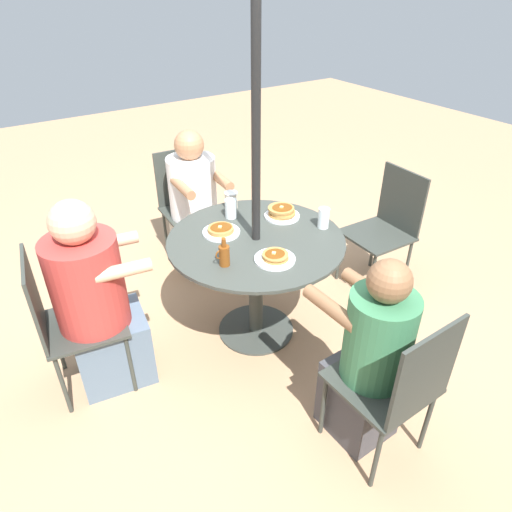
% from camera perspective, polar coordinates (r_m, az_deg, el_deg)
% --- Properties ---
extents(ground_plane, '(12.00, 12.00, 0.00)m').
position_cam_1_polar(ground_plane, '(3.17, 0.00, -9.18)').
color(ground_plane, tan).
extents(patio_table, '(1.07, 1.07, 0.73)m').
position_cam_1_polar(patio_table, '(2.82, 0.00, -0.50)').
color(patio_table, '#383D38').
rests_on(patio_table, ground).
extents(umbrella_pole, '(0.05, 0.05, 2.41)m').
position_cam_1_polar(umbrella_pole, '(2.54, 0.00, 11.57)').
color(umbrella_pole, black).
rests_on(umbrella_pole, ground).
extents(patio_chair_north, '(0.48, 0.48, 0.90)m').
position_cam_1_polar(patio_chair_north, '(2.68, -22.75, -7.15)').
color(patio_chair_north, '#333833').
rests_on(patio_chair_north, ground).
extents(diner_north, '(0.54, 0.44, 1.17)m').
position_cam_1_polar(diner_north, '(2.67, -19.15, -5.96)').
color(diner_north, slate).
rests_on(diner_north, ground).
extents(patio_chair_east, '(0.43, 0.43, 0.90)m').
position_cam_1_polar(patio_chair_east, '(2.25, 17.35, -14.92)').
color(patio_chair_east, '#333833').
rests_on(patio_chair_east, ground).
extents(diner_east, '(0.33, 0.52, 1.09)m').
position_cam_1_polar(diner_east, '(2.32, 13.98, -12.62)').
color(diner_east, '#3D3D42').
rests_on(diner_east, ground).
extents(patio_chair_south, '(0.44, 0.44, 0.90)m').
position_cam_1_polar(patio_chair_south, '(3.50, 16.07, 3.97)').
color(patio_chair_south, '#333833').
rests_on(patio_chair_south, ground).
extents(patio_chair_west, '(0.45, 0.45, 0.90)m').
position_cam_1_polar(patio_chair_west, '(3.76, -8.64, 6.93)').
color(patio_chair_west, '#333833').
rests_on(patio_chair_west, ground).
extents(diner_west, '(0.39, 0.55, 1.12)m').
position_cam_1_polar(diner_west, '(3.61, -7.57, 5.87)').
color(diner_west, beige).
rests_on(diner_west, ground).
extents(pancake_plate_a, '(0.23, 0.23, 0.05)m').
position_cam_1_polar(pancake_plate_a, '(2.80, -4.39, 3.19)').
color(pancake_plate_a, white).
rests_on(pancake_plate_a, patio_table).
extents(pancake_plate_b, '(0.23, 0.23, 0.08)m').
position_cam_1_polar(pancake_plate_b, '(2.98, 3.23, 5.44)').
color(pancake_plate_b, white).
rests_on(pancake_plate_b, patio_table).
extents(pancake_plate_c, '(0.23, 0.23, 0.05)m').
position_cam_1_polar(pancake_plate_c, '(2.53, 2.40, -0.19)').
color(pancake_plate_c, white).
rests_on(pancake_plate_c, patio_table).
extents(syrup_bottle, '(0.08, 0.06, 0.17)m').
position_cam_1_polar(syrup_bottle, '(2.47, -4.01, 0.15)').
color(syrup_bottle, brown).
rests_on(syrup_bottle, patio_table).
extents(coffee_cup, '(0.09, 0.09, 0.11)m').
position_cam_1_polar(coffee_cup, '(3.09, -3.12, 7.01)').
color(coffee_cup, beige).
rests_on(coffee_cup, patio_table).
extents(drinking_glass_a, '(0.07, 0.07, 0.13)m').
position_cam_1_polar(drinking_glass_a, '(2.86, 8.45, 4.72)').
color(drinking_glass_a, silver).
rests_on(drinking_glass_a, patio_table).
extents(drinking_glass_b, '(0.08, 0.08, 0.12)m').
position_cam_1_polar(drinking_glass_b, '(2.96, -3.16, 5.95)').
color(drinking_glass_b, silver).
rests_on(drinking_glass_b, patio_table).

